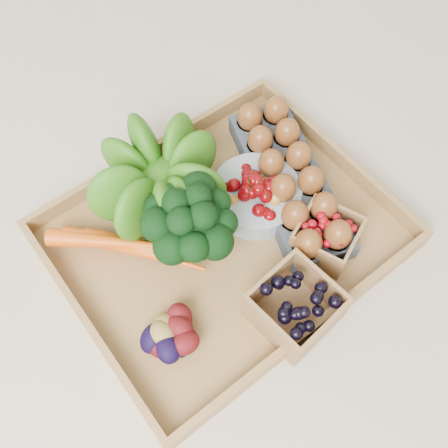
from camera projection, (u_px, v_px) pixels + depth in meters
ground at (224, 240)px, 0.89m from camera, size 4.00×4.00×0.00m
tray at (224, 238)px, 0.88m from camera, size 0.55×0.45×0.01m
carrots at (126, 246)px, 0.84m from camera, size 0.22×0.15×0.05m
lettuce at (162, 177)px, 0.84m from camera, size 0.16×0.16×0.16m
broccoli at (192, 235)px, 0.81m from camera, size 0.15×0.15×0.12m
cherry_bowl at (256, 196)px, 0.89m from camera, size 0.16×0.16×0.04m
egg_carton at (289, 183)px, 0.91m from camera, size 0.22×0.36×0.04m
potatoes at (174, 338)px, 0.75m from camera, size 0.12×0.12×0.07m
punnet_blackberry at (295, 307)px, 0.77m from camera, size 0.13×0.13×0.08m
punnet_raspberry at (326, 237)px, 0.84m from camera, size 0.13×0.13×0.07m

